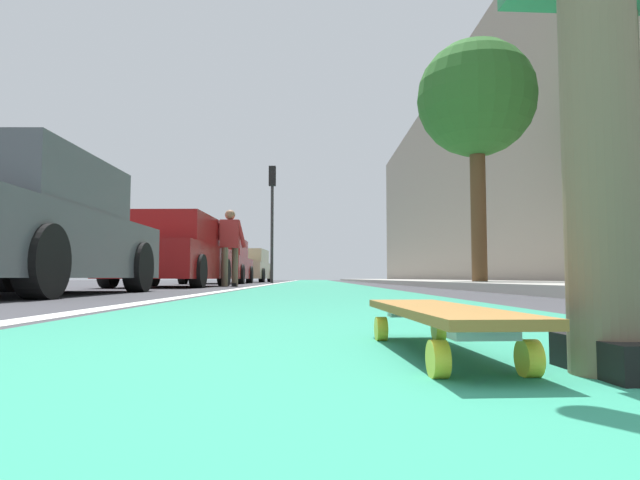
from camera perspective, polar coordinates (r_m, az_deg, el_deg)
The scene contains 13 objects.
ground_plane at distance 10.44m, azimuth -0.29°, elevation -4.95°, with size 80.00×80.00×0.00m, color #38383D.
bike_lane_paint at distance 24.44m, azimuth -0.56°, elevation -4.37°, with size 56.00×2.35×0.00m, color #288466.
lane_stripe_white at distance 20.48m, azimuth -4.25°, elevation -4.44°, with size 52.00×0.16×0.01m, color silver.
sidewalk_curb at distance 18.83m, azimuth 10.98°, elevation -4.25°, with size 52.00×3.20×0.12m, color #9E9B93.
building_facade at distance 23.70m, azimuth 14.80°, elevation 6.63°, with size 40.00×1.20×8.96m, color gray.
skateboard at distance 1.35m, azimuth 12.08°, elevation -7.62°, with size 0.85×0.24×0.11m.
parked_car_near at distance 6.78m, azimuth -28.55°, elevation 1.03°, with size 4.12×1.97×1.48m.
parked_car_mid at distance 11.86m, azimuth -14.97°, elevation -1.31°, with size 4.11×1.98×1.47m.
parked_car_far at distance 18.64m, azimuth -10.39°, elevation -2.31°, with size 4.44×2.01×1.46m.
parked_car_end at distance 25.21m, azimuth -7.41°, elevation -2.75°, with size 4.59×2.01×1.46m.
traffic_light at distance 22.48m, azimuth -4.95°, elevation 3.86°, with size 0.33×0.28×4.72m.
street_tree_mid at distance 12.36m, azimuth 15.80°, elevation 13.68°, with size 2.45×2.45×5.17m.
pedestrian_distant at distance 12.41m, azimuth -9.27°, elevation -0.25°, with size 0.48×0.74×1.70m.
Camera 1 is at (-0.44, 0.09, 0.18)m, focal length 31.05 mm.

